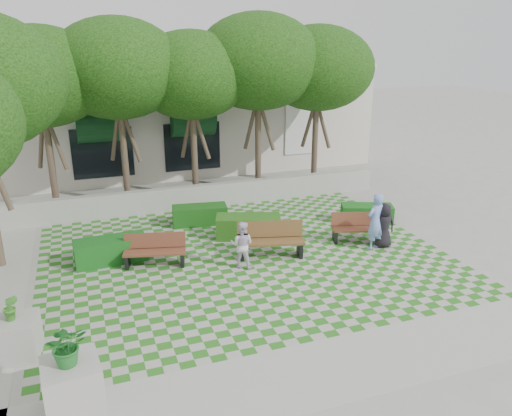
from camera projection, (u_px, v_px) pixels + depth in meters
name	position (u px, v px, depth m)	size (l,w,h in m)	color
ground	(257.00, 272.00, 14.38)	(90.00, 90.00, 0.00)	gray
lawn	(246.00, 258.00, 15.27)	(12.00, 12.00, 0.00)	#2B721E
sidewalk_south	(336.00, 368.00, 10.20)	(16.00, 2.00, 0.01)	#9E9B93
retaining_wall	(204.00, 196.00, 19.75)	(15.00, 0.36, 0.90)	#9E9B93
bench_east	(359.00, 228.00, 16.44)	(1.86, 1.12, 0.93)	brown
bench_mid	(271.00, 240.00, 15.27)	(2.13, 1.17, 1.07)	brown
bench_west	(155.00, 251.00, 14.67)	(1.89, 1.01, 0.94)	#5A2F1E
hedge_east	(367.00, 213.00, 18.16)	(1.83, 0.73, 0.64)	#154F18
hedge_midright	(248.00, 227.00, 16.74)	(2.14, 0.85, 0.75)	#1F4E15
hedge_midleft	(200.00, 215.00, 17.96)	(1.93, 0.77, 0.68)	#144713
hedge_west	(111.00, 250.00, 14.92)	(2.09, 0.84, 0.73)	#144C19
planter_front	(71.00, 377.00, 8.84)	(1.07, 1.07, 1.75)	#9E9B93
planter_back	(16.00, 336.00, 10.43)	(0.98, 0.98, 1.47)	#9E9B93
person_blue	(375.00, 222.00, 15.67)	(0.67, 0.44, 1.83)	#7894DC
person_dark	(384.00, 225.00, 15.87)	(0.71, 0.46, 1.45)	black
person_white	(242.00, 245.00, 14.46)	(0.69, 0.54, 1.41)	silver
tree_row	(149.00, 74.00, 17.39)	(17.70, 13.40, 7.41)	#47382B
building	(183.00, 114.00, 26.38)	(18.00, 8.92, 5.15)	beige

